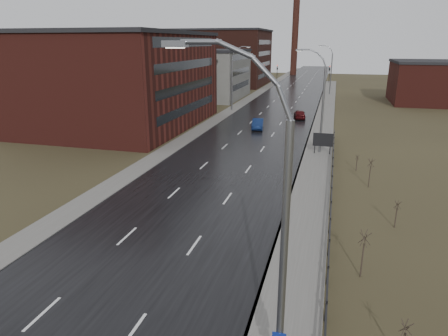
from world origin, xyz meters
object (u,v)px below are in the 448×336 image
Objects in this scene: billboard at (323,140)px; streetlight_main at (273,249)px; car_near at (258,124)px; car_far at (300,114)px.

streetlight_main is at bearing -91.08° from billboard.
car_far is (5.12, 9.74, 0.00)m from car_near.
car_near is at bearing 54.32° from car_far.
streetlight_main is 2.79× the size of car_far.
car_near is at bearing 128.62° from billboard.
billboard is at bearing 93.46° from car_far.
streetlight_main reaches higher than car_far.
billboard is 0.56× the size of car_near.
streetlight_main is 55.30m from car_far.
streetlight_main is at bearing -86.75° from car_near.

